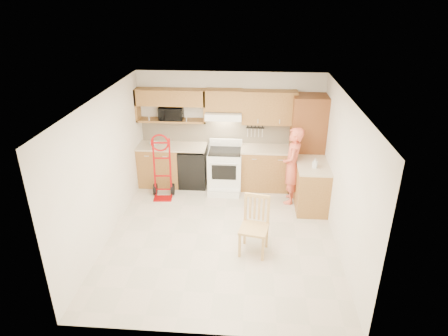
# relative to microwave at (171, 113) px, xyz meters

# --- Properties ---
(floor) EXTENTS (4.00, 4.50, 0.02)m
(floor) POSITION_rel_microwave_xyz_m (1.26, -2.08, -1.64)
(floor) COLOR beige
(floor) RESTS_ON ground
(ceiling) EXTENTS (4.00, 4.50, 0.02)m
(ceiling) POSITION_rel_microwave_xyz_m (1.26, -2.08, 0.88)
(ceiling) COLOR white
(ceiling) RESTS_ON ground
(wall_back) EXTENTS (4.00, 0.02, 2.50)m
(wall_back) POSITION_rel_microwave_xyz_m (1.26, 0.17, -0.38)
(wall_back) COLOR white
(wall_back) RESTS_ON ground
(wall_front) EXTENTS (4.00, 0.02, 2.50)m
(wall_front) POSITION_rel_microwave_xyz_m (1.26, -4.34, -0.38)
(wall_front) COLOR white
(wall_front) RESTS_ON ground
(wall_left) EXTENTS (0.02, 4.50, 2.50)m
(wall_left) POSITION_rel_microwave_xyz_m (-0.75, -2.08, -0.38)
(wall_left) COLOR white
(wall_left) RESTS_ON ground
(wall_right) EXTENTS (0.02, 4.50, 2.50)m
(wall_right) POSITION_rel_microwave_xyz_m (3.27, -2.08, -0.38)
(wall_right) COLOR white
(wall_right) RESTS_ON ground
(backsplash) EXTENTS (3.92, 0.03, 0.55)m
(backsplash) POSITION_rel_microwave_xyz_m (1.26, 0.15, -0.43)
(backsplash) COLOR beige
(backsplash) RESTS_ON wall_back
(lower_cab_left) EXTENTS (0.90, 0.60, 0.90)m
(lower_cab_left) POSITION_rel_microwave_xyz_m (-0.29, -0.14, -1.18)
(lower_cab_left) COLOR olive
(lower_cab_left) RESTS_ON ground
(dishwasher) EXTENTS (0.60, 0.60, 0.85)m
(dishwasher) POSITION_rel_microwave_xyz_m (0.46, -0.14, -1.21)
(dishwasher) COLOR black
(dishwasher) RESTS_ON ground
(lower_cab_right) EXTENTS (1.14, 0.60, 0.90)m
(lower_cab_right) POSITION_rel_microwave_xyz_m (2.09, -0.14, -1.18)
(lower_cab_right) COLOR olive
(lower_cab_right) RESTS_ON ground
(countertop_left) EXTENTS (1.50, 0.63, 0.04)m
(countertop_left) POSITION_rel_microwave_xyz_m (0.01, -0.13, -0.71)
(countertop_left) COLOR #BEAC8D
(countertop_left) RESTS_ON lower_cab_left
(countertop_right) EXTENTS (1.14, 0.63, 0.04)m
(countertop_right) POSITION_rel_microwave_xyz_m (2.09, -0.13, -0.71)
(countertop_right) COLOR #BEAC8D
(countertop_right) RESTS_ON lower_cab_right
(cab_return_right) EXTENTS (0.60, 1.00, 0.90)m
(cab_return_right) POSITION_rel_microwave_xyz_m (2.96, -0.94, -1.18)
(cab_return_right) COLOR olive
(cab_return_right) RESTS_ON ground
(countertop_return) EXTENTS (0.63, 1.00, 0.04)m
(countertop_return) POSITION_rel_microwave_xyz_m (2.96, -0.94, -0.71)
(countertop_return) COLOR #BEAC8D
(countertop_return) RESTS_ON cab_return_right
(pantry_tall) EXTENTS (0.70, 0.60, 2.10)m
(pantry_tall) POSITION_rel_microwave_xyz_m (2.91, -0.14, -0.58)
(pantry_tall) COLOR brown
(pantry_tall) RESTS_ON ground
(upper_cab_left) EXTENTS (1.50, 0.33, 0.34)m
(upper_cab_left) POSITION_rel_microwave_xyz_m (0.01, 0.00, 0.35)
(upper_cab_left) COLOR olive
(upper_cab_left) RESTS_ON wall_back
(upper_shelf_mw) EXTENTS (1.50, 0.33, 0.04)m
(upper_shelf_mw) POSITION_rel_microwave_xyz_m (0.01, 0.00, -0.16)
(upper_shelf_mw) COLOR olive
(upper_shelf_mw) RESTS_ON wall_back
(upper_cab_center) EXTENTS (0.76, 0.33, 0.44)m
(upper_cab_center) POSITION_rel_microwave_xyz_m (1.14, 0.00, 0.31)
(upper_cab_center) COLOR olive
(upper_cab_center) RESTS_ON wall_back
(upper_cab_right) EXTENTS (1.14, 0.33, 0.70)m
(upper_cab_right) POSITION_rel_microwave_xyz_m (2.09, 0.00, 0.17)
(upper_cab_right) COLOR olive
(upper_cab_right) RESTS_ON wall_back
(range_hood) EXTENTS (0.76, 0.46, 0.14)m
(range_hood) POSITION_rel_microwave_xyz_m (1.14, -0.06, -0.00)
(range_hood) COLOR white
(range_hood) RESTS_ON wall_back
(knife_strip) EXTENTS (0.40, 0.05, 0.29)m
(knife_strip) POSITION_rel_microwave_xyz_m (1.81, 0.12, -0.39)
(knife_strip) COLOR black
(knife_strip) RESTS_ON backsplash
(microwave) EXTENTS (0.53, 0.37, 0.28)m
(microwave) POSITION_rel_microwave_xyz_m (0.00, 0.00, 0.00)
(microwave) COLOR black
(microwave) RESTS_ON upper_shelf_mw
(range) EXTENTS (0.72, 0.94, 1.06)m
(range) POSITION_rel_microwave_xyz_m (1.18, -0.30, -1.10)
(range) COLOR white
(range) RESTS_ON ground
(person) EXTENTS (0.49, 0.65, 1.61)m
(person) POSITION_rel_microwave_xyz_m (2.57, -0.74, -0.83)
(person) COLOR #E36047
(person) RESTS_ON ground
(hand_truck) EXTENTS (0.54, 0.50, 1.28)m
(hand_truck) POSITION_rel_microwave_xyz_m (-0.10, -0.76, -0.99)
(hand_truck) COLOR #9A0709
(hand_truck) RESTS_ON ground
(dining_chair) EXTENTS (0.53, 0.56, 1.00)m
(dining_chair) POSITION_rel_microwave_xyz_m (1.82, -2.55, -1.13)
(dining_chair) COLOR tan
(dining_chair) RESTS_ON ground
(soap_bottle) EXTENTS (0.11, 0.11, 0.19)m
(soap_bottle) POSITION_rel_microwave_xyz_m (2.96, -1.08, -0.60)
(soap_bottle) COLOR white
(soap_bottle) RESTS_ON countertop_return
(bowl) EXTENTS (0.26, 0.26, 0.05)m
(bowl) POSITION_rel_microwave_xyz_m (-0.39, -0.14, -0.67)
(bowl) COLOR white
(bowl) RESTS_ON countertop_left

